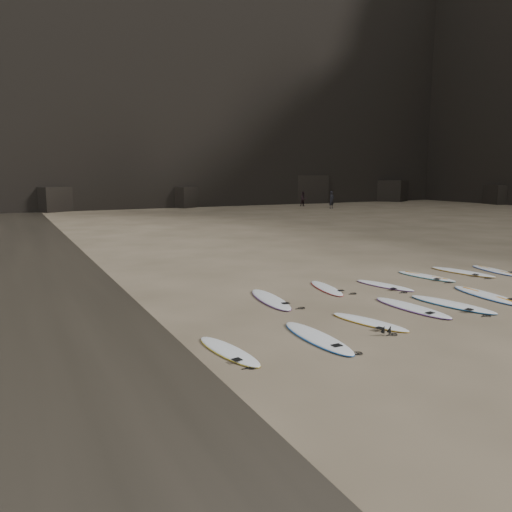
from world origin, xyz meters
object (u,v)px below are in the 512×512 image
Objects in this scene: surfboard_1 at (369,322)px; surfboard_11 at (229,351)px; surfboard_9 at (462,272)px; surfboard_10 at (495,270)px; surfboard_5 at (270,299)px; person_a at (332,200)px; person_b at (304,199)px; surfboard_8 at (426,276)px; surfboard_3 at (452,304)px; surfboard_0 at (317,337)px; surfboard_2 at (412,307)px; surfboard_4 at (487,295)px; surfboard_6 at (326,288)px; surfboard_7 at (384,285)px.

surfboard_11 is (-4.12, -0.30, -0.00)m from surfboard_1.
surfboard_9 reaches higher than surfboard_10.
surfboard_9 is (8.73, 0.37, -0.00)m from surfboard_5.
person_b is at bearing 87.22° from person_a.
person_a is at bearing 49.18° from surfboard_8.
person_b is (-0.91, 4.35, -0.09)m from person_a.
surfboard_3 reaches higher than surfboard_9.
surfboard_1 is at bearing -122.42° from person_b.
surfboard_0 is 1.14× the size of surfboard_10.
surfboard_2 is 3.16m from surfboard_4.
surfboard_6 is 7.73m from surfboard_10.
surfboard_8 is 0.91× the size of surfboard_9.
surfboard_3 is 3.99m from surfboard_6.
surfboard_10 is (3.27, -0.42, -0.00)m from surfboard_8.
person_a reaches higher than surfboard_10.
surfboard_3 is 5.38m from surfboard_9.
surfboard_10 is at bearing -129.87° from person_a.
surfboard_2 is at bearing -150.88° from surfboard_8.
surfboard_1 is 3.32m from surfboard_3.
person_a reaches higher than person_b.
surfboard_8 is (2.42, 0.48, 0.00)m from surfboard_7.
surfboard_4 is 1.16× the size of surfboard_8.
surfboard_1 is at bearing -167.39° from surfboard_4.
surfboard_9 reaches higher than surfboard_6.
surfboard_8 reaches higher than surfboard_7.
surfboard_0 is 1.03× the size of surfboard_9.
surfboard_6 reaches higher than surfboard_1.
surfboard_1 and surfboard_7 have the same top height.
surfboard_3 is 5.34m from surfboard_5.
surfboard_3 is at bearing -165.61° from surfboard_4.
surfboard_11 is at bearing -142.88° from person_a.
surfboard_5 reaches higher than surfboard_8.
surfboard_3 is 1.18× the size of surfboard_7.
surfboard_8 is at bearing 13.58° from surfboard_11.
surfboard_2 is 1.34m from surfboard_3.
surfboard_5 reaches higher than surfboard_11.
surfboard_8 is (2.37, 3.34, -0.01)m from surfboard_3.
surfboard_6 is 39.46m from person_a.
surfboard_5 is (0.74, 3.64, 0.00)m from surfboard_0.
person_b reaches higher than surfboard_11.
surfboard_11 is (-13.07, -3.50, -0.00)m from surfboard_10.
surfboard_10 is (5.64, 2.92, -0.01)m from surfboard_3.
surfboard_8 is at bearing 35.22° from surfboard_2.
surfboard_1 is at bearing -151.07° from surfboard_10.
person_b is (20.06, 39.79, 0.81)m from surfboard_3.
surfboard_3 is 2.86m from surfboard_7.
surfboard_7 is 38.78m from person_a.
surfboard_4 reaches higher than surfboard_0.
surfboard_9 is 36.25m from person_a.
surfboard_2 reaches higher than surfboard_11.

